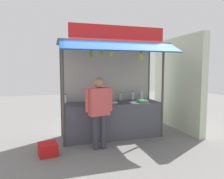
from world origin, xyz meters
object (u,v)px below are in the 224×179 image
Objects in this scene: banana_bunch_inner_right at (111,53)px; banana_bunch_leftmost at (101,54)px; water_bottle_right at (142,96)px; water_bottle_mid_right at (66,99)px; banana_bunch_inner_left at (91,55)px; magazine_stack_front_right at (142,101)px; water_bottle_back_left at (120,97)px; banana_bunch_rightmost at (141,56)px; water_bottle_far_right at (133,96)px; plastic_crate at (48,149)px; magazine_stack_far_left at (97,103)px; magazine_stack_left at (113,103)px; vendor_person at (99,106)px.

banana_bunch_leftmost is at bearing -179.69° from banana_bunch_inner_right.
water_bottle_right is at bearing 32.62° from banana_bunch_inner_right.
banana_bunch_inner_right is 0.91× the size of banana_bunch_leftmost.
water_bottle_mid_right is 0.92× the size of banana_bunch_inner_left.
water_bottle_back_left is at bearing 132.16° from magazine_stack_front_right.
banana_bunch_rightmost is at bearing -0.17° from banana_bunch_inner_right.
water_bottle_mid_right is at bearing 166.87° from magazine_stack_front_right.
water_bottle_far_right reaches higher than water_bottle_mid_right.
magazine_stack_front_right is 2.63m from plastic_crate.
magazine_stack_front_right is 0.77× the size of plastic_crate.
magazine_stack_front_right is (1.97, -0.46, -0.08)m from water_bottle_mid_right.
water_bottle_mid_right reaches higher than magazine_stack_far_left.
banana_bunch_inner_left is (-0.64, -0.38, 1.20)m from magazine_stack_left.
magazine_stack_far_left is at bearing 123.56° from banana_bunch_inner_right.
water_bottle_mid_right is 0.91× the size of water_bottle_far_right.
banana_bunch_inner_right is 0.83× the size of banana_bunch_inner_left.
water_bottle_right is at bearing -5.10° from water_bottle_back_left.
vendor_person is 1.40m from plastic_crate.
magazine_stack_far_left is at bearing -151.60° from water_bottle_back_left.
water_bottle_far_right is 0.17× the size of vendor_person.
water_bottle_mid_right is 0.93× the size of magazine_stack_left.
magazine_stack_far_left is 0.98× the size of banana_bunch_rightmost.
water_bottle_back_left is 0.89× the size of banana_bunch_inner_left.
banana_bunch_rightmost is (-0.19, -0.29, 1.16)m from magazine_stack_front_right.
magazine_stack_far_left is at bearing 28.79° from plastic_crate.
water_bottle_back_left is at bearing 28.64° from plastic_crate.
banana_bunch_inner_left is at bearing -141.38° from water_bottle_back_left.
water_bottle_far_right is 2.72m from plastic_crate.
vendor_person is at bearing 1.80° from plastic_crate.
water_bottle_far_right is 0.73× the size of plastic_crate.
water_bottle_back_left is 1.06× the size of banana_bunch_inner_right.
banana_bunch_leftmost is at bearing -133.35° from water_bottle_back_left.
water_bottle_back_left is 0.63m from water_bottle_right.
banana_bunch_inner_right is 2.54m from plastic_crate.
magazine_stack_far_left is 1.09× the size of banana_bunch_inner_left.
magazine_stack_far_left is 1.30m from banana_bunch_inner_right.
water_bottle_right is at bearing 63.27° from banana_bunch_rightmost.
plastic_crate is (-2.60, -1.02, -0.92)m from water_bottle_right.
magazine_stack_left is at bearing 30.99° from banana_bunch_inner_left.
water_bottle_right is 0.89× the size of magazine_stack_far_left.
banana_bunch_leftmost is at bearing -87.16° from magazine_stack_far_left.
banana_bunch_inner_left reaches higher than water_bottle_mid_right.
vendor_person is at bearing -167.06° from banana_bunch_rightmost.
vendor_person is (-0.51, -0.64, 0.03)m from magazine_stack_left.
water_bottle_right is 0.69× the size of plastic_crate.
water_bottle_mid_right is 1.00× the size of banana_bunch_leftmost.
banana_bunch_inner_right reaches higher than water_bottle_right.
banana_bunch_leftmost and banana_bunch_rightmost have the same top height.
water_bottle_right is 1.35m from banana_bunch_rightmost.
magazine_stack_front_right is at bearing 13.55° from plastic_crate.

